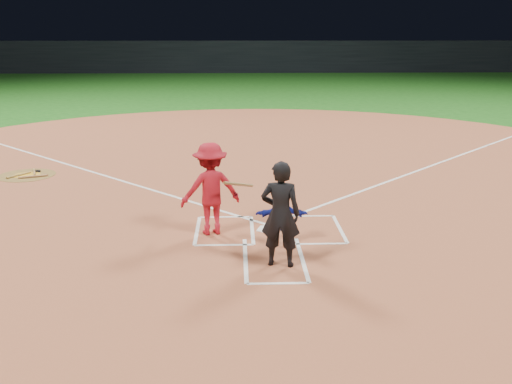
{
  "coord_description": "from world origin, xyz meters",
  "views": [
    {
      "loc": [
        -0.71,
        -11.93,
        4.3
      ],
      "look_at": [
        -0.3,
        -0.4,
        1.0
      ],
      "focal_mm": 40.0,
      "sensor_mm": 36.0,
      "label": 1
    }
  ],
  "objects_px": {
    "catcher": "(282,217)",
    "batter_at_plate": "(211,189)",
    "home_plate": "(269,229)",
    "umpire": "(280,214)",
    "on_deck_circle": "(27,175)"
  },
  "relations": [
    {
      "from": "catcher",
      "to": "batter_at_plate",
      "type": "relative_size",
      "value": 0.58
    },
    {
      "from": "catcher",
      "to": "batter_at_plate",
      "type": "xyz_separation_m",
      "value": [
        -1.48,
        0.72,
        0.42
      ]
    },
    {
      "from": "on_deck_circle",
      "to": "batter_at_plate",
      "type": "xyz_separation_m",
      "value": [
        5.84,
        -5.31,
        1.0
      ]
    },
    {
      "from": "batter_at_plate",
      "to": "umpire",
      "type": "bearing_deg",
      "value": -53.02
    },
    {
      "from": "on_deck_circle",
      "to": "catcher",
      "type": "height_order",
      "value": "catcher"
    },
    {
      "from": "home_plate",
      "to": "batter_at_plate",
      "type": "xyz_separation_m",
      "value": [
        -1.27,
        -0.16,
        0.99
      ]
    },
    {
      "from": "home_plate",
      "to": "catcher",
      "type": "relative_size",
      "value": 0.51
    },
    {
      "from": "catcher",
      "to": "batter_at_plate",
      "type": "bearing_deg",
      "value": -24.67
    },
    {
      "from": "catcher",
      "to": "batter_at_plate",
      "type": "height_order",
      "value": "batter_at_plate"
    },
    {
      "from": "home_plate",
      "to": "catcher",
      "type": "bearing_deg",
      "value": 103.79
    },
    {
      "from": "on_deck_circle",
      "to": "batter_at_plate",
      "type": "height_order",
      "value": "batter_at_plate"
    },
    {
      "from": "home_plate",
      "to": "on_deck_circle",
      "type": "bearing_deg",
      "value": -35.92
    },
    {
      "from": "home_plate",
      "to": "umpire",
      "type": "distance_m",
      "value": 2.21
    },
    {
      "from": "home_plate",
      "to": "umpire",
      "type": "xyz_separation_m",
      "value": [
        0.1,
        -1.97,
        1.0
      ]
    },
    {
      "from": "umpire",
      "to": "batter_at_plate",
      "type": "bearing_deg",
      "value": -41.24
    }
  ]
}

